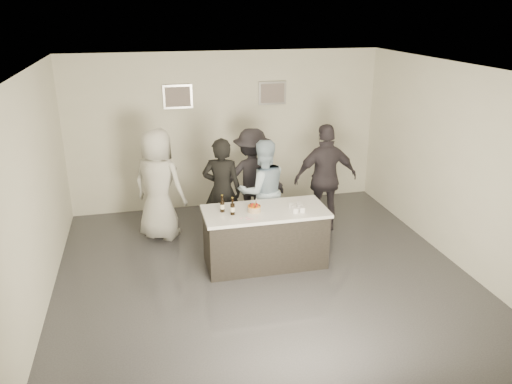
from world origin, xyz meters
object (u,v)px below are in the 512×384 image
person_guest_left (158,185)px  person_guest_right (326,178)px  bar_counter (265,237)px  cake (254,209)px  beer_bottle_a (222,204)px  beer_bottle_b (233,206)px  person_guest_back (252,177)px  person_main_black (222,191)px  person_main_blue (263,191)px

person_guest_left → person_guest_right: bearing=-153.0°
bar_counter → cake: cake is taller
beer_bottle_a → beer_bottle_b: size_ratio=1.00×
cake → person_guest_back: size_ratio=0.11×
person_main_black → person_guest_back: bearing=-117.8°
cake → bar_counter: bearing=7.8°
person_guest_right → person_guest_left: bearing=-5.1°
beer_bottle_a → person_guest_left: size_ratio=0.14×
bar_counter → beer_bottle_a: (-0.64, 0.07, 0.58)m
bar_counter → person_guest_right: person_guest_right is taller
beer_bottle_a → beer_bottle_b: bearing=-47.1°
person_main_blue → beer_bottle_b: bearing=48.2°
person_main_blue → cake: bearing=63.3°
person_guest_left → person_guest_back: person_guest_left is taller
beer_bottle_a → person_guest_back: 1.68m
bar_counter → beer_bottle_b: size_ratio=7.15×
person_guest_right → person_guest_back: size_ratio=1.08×
beer_bottle_b → person_guest_right: person_guest_right is taller
bar_counter → person_main_black: 1.18m
person_main_black → person_main_blue: (0.66, -0.12, -0.02)m
person_main_black → person_guest_right: bearing=-158.4°
person_main_black → person_guest_right: (1.83, 0.04, 0.06)m
person_guest_right → beer_bottle_b: bearing=31.8°
person_guest_right → cake: bearing=36.0°
beer_bottle_b → person_main_blue: size_ratio=0.15×
beer_bottle_b → person_main_blue: 1.15m
beer_bottle_a → person_main_blue: bearing=44.0°
beer_bottle_a → beer_bottle_b: 0.19m
person_main_blue → bar_counter: bearing=73.4°
bar_counter → beer_bottle_b: (-0.51, -0.07, 0.58)m
person_main_black → bar_counter: bearing=137.0°
bar_counter → beer_bottle_a: 0.86m
beer_bottle_a → beer_bottle_b: (0.13, -0.14, 0.00)m
bar_counter → person_main_blue: person_main_blue is taller
beer_bottle_b → person_main_black: person_main_black is taller
cake → person_main_blue: size_ratio=0.11×
bar_counter → person_guest_back: person_guest_back is taller
cake → person_guest_right: person_guest_right is taller
cake → person_guest_right: 1.84m
cake → person_guest_left: person_guest_left is taller
person_main_blue → person_guest_left: bearing=-21.6°
cake → person_main_black: bearing=107.7°
person_main_blue → person_guest_left: size_ratio=0.92×
beer_bottle_a → person_guest_back: (0.79, 1.48, -0.14)m
person_main_black → person_guest_back: size_ratio=1.01×
cake → beer_bottle_b: (-0.33, -0.04, 0.09)m
beer_bottle_a → person_main_black: size_ratio=0.14×
person_main_black → person_guest_back: person_main_black is taller
person_main_black → person_main_blue: person_main_black is taller
cake → beer_bottle_b: 0.35m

